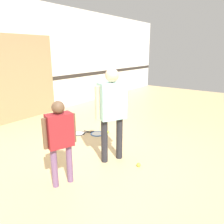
{
  "coord_description": "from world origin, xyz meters",
  "views": [
    {
      "loc": [
        -2.88,
        -2.04,
        1.89
      ],
      "look_at": [
        -0.04,
        0.04,
        0.88
      ],
      "focal_mm": 35.0,
      "sensor_mm": 36.0,
      "label": 1
    }
  ],
  "objects_px": {
    "person_student_left": "(60,135)",
    "tennis_ball_near_instructor": "(139,165)",
    "racket_spare_on_floor": "(97,134)",
    "racket_second_spare": "(79,133)",
    "tennis_ball_by_spare_racket": "(108,132)",
    "person_instructor": "(112,106)"
  },
  "relations": [
    {
      "from": "person_student_left",
      "to": "tennis_ball_near_instructor",
      "type": "xyz_separation_m",
      "value": [
        1.08,
        -0.65,
        -0.74
      ]
    },
    {
      "from": "racket_spare_on_floor",
      "to": "racket_second_spare",
      "type": "bearing_deg",
      "value": 27.23
    },
    {
      "from": "tennis_ball_near_instructor",
      "to": "tennis_ball_by_spare_racket",
      "type": "distance_m",
      "value": 1.62
    },
    {
      "from": "racket_second_spare",
      "to": "tennis_ball_by_spare_racket",
      "type": "height_order",
      "value": "tennis_ball_by_spare_racket"
    },
    {
      "from": "tennis_ball_by_spare_racket",
      "to": "tennis_ball_near_instructor",
      "type": "bearing_deg",
      "value": -123.95
    },
    {
      "from": "person_student_left",
      "to": "racket_spare_on_floor",
      "type": "relative_size",
      "value": 2.26
    },
    {
      "from": "racket_second_spare",
      "to": "tennis_ball_by_spare_racket",
      "type": "bearing_deg",
      "value": -17.44
    },
    {
      "from": "person_instructor",
      "to": "tennis_ball_by_spare_racket",
      "type": "bearing_deg",
      "value": 67.48
    },
    {
      "from": "person_student_left",
      "to": "tennis_ball_by_spare_racket",
      "type": "bearing_deg",
      "value": 39.1
    },
    {
      "from": "tennis_ball_near_instructor",
      "to": "tennis_ball_by_spare_racket",
      "type": "xyz_separation_m",
      "value": [
        0.91,
        1.34,
        0.0
      ]
    },
    {
      "from": "racket_spare_on_floor",
      "to": "racket_second_spare",
      "type": "relative_size",
      "value": 1.05
    },
    {
      "from": "person_student_left",
      "to": "racket_spare_on_floor",
      "type": "height_order",
      "value": "person_student_left"
    },
    {
      "from": "tennis_ball_near_instructor",
      "to": "tennis_ball_by_spare_racket",
      "type": "height_order",
      "value": "same"
    },
    {
      "from": "person_student_left",
      "to": "tennis_ball_near_instructor",
      "type": "distance_m",
      "value": 1.46
    },
    {
      "from": "person_student_left",
      "to": "tennis_ball_by_spare_racket",
      "type": "relative_size",
      "value": 18.83
    },
    {
      "from": "tennis_ball_near_instructor",
      "to": "person_instructor",
      "type": "bearing_deg",
      "value": 97.05
    },
    {
      "from": "racket_spare_on_floor",
      "to": "tennis_ball_near_instructor",
      "type": "distance_m",
      "value": 1.68
    },
    {
      "from": "person_instructor",
      "to": "tennis_ball_near_instructor",
      "type": "relative_size",
      "value": 24.32
    },
    {
      "from": "racket_spare_on_floor",
      "to": "tennis_ball_by_spare_racket",
      "type": "bearing_deg",
      "value": -138.64
    },
    {
      "from": "person_student_left",
      "to": "person_instructor",
      "type": "bearing_deg",
      "value": 11.89
    },
    {
      "from": "racket_second_spare",
      "to": "tennis_ball_near_instructor",
      "type": "bearing_deg",
      "value": -70.69
    },
    {
      "from": "person_student_left",
      "to": "racket_second_spare",
      "type": "xyz_separation_m",
      "value": [
        1.56,
        1.22,
        -0.76
      ]
    }
  ]
}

